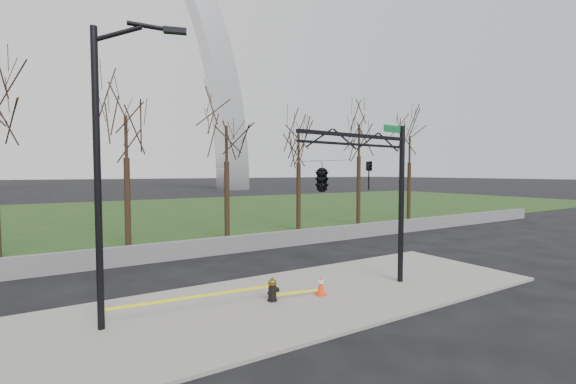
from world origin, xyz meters
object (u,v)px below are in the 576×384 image
fire_hydrant (273,290)px  traffic_cone (321,285)px  traffic_signal_mast (340,176)px  street_light (106,156)px

fire_hydrant → traffic_cone: (1.70, -0.33, -0.03)m
traffic_cone → traffic_signal_mast: bearing=-59.7°
fire_hydrant → traffic_signal_mast: size_ratio=0.13×
fire_hydrant → street_light: size_ratio=0.09×
traffic_cone → street_light: size_ratio=0.08×
fire_hydrant → traffic_signal_mast: 4.30m
fire_hydrant → traffic_signal_mast: traffic_signal_mast is taller
traffic_cone → street_light: bearing=173.6°
fire_hydrant → street_light: (-4.75, 0.39, 4.24)m
street_light → traffic_cone: bearing=11.7°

